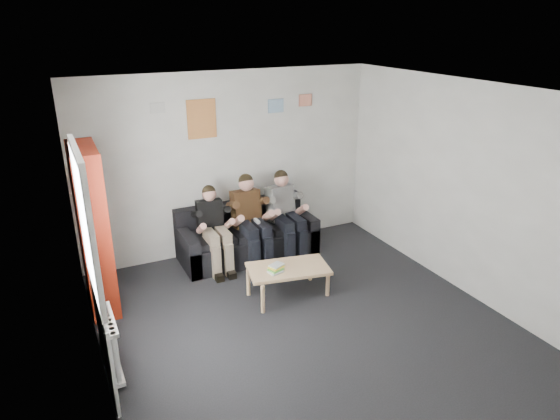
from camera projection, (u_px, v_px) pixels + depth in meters
name	position (u px, v px, depth m)	size (l,w,h in m)	color
room_shell	(313.00, 222.00, 5.31)	(5.00, 5.00, 5.00)	black
sofa	(247.00, 238.00, 7.50)	(2.02, 0.83, 0.78)	black
bookshelf	(94.00, 229.00, 5.95)	(0.30, 0.91, 2.03)	maroon
coffee_table	(288.00, 271.00, 6.37)	(1.02, 0.56, 0.41)	tan
game_cases	(276.00, 268.00, 6.26)	(0.24, 0.22, 0.06)	silver
person_left	(214.00, 229.00, 7.00)	(0.36, 0.77, 1.20)	black
person_middle	(251.00, 220.00, 7.21)	(0.41, 0.87, 1.29)	#543A1C
person_right	(286.00, 215.00, 7.45)	(0.40, 0.85, 1.27)	silver
radiator	(112.00, 343.00, 4.96)	(0.10, 0.64, 0.60)	white
window	(95.00, 285.00, 4.68)	(0.05, 1.30, 2.36)	white
poster_large	(202.00, 119.00, 6.98)	(0.42, 0.01, 0.55)	gold
poster_blue	(276.00, 106.00, 7.41)	(0.25, 0.01, 0.20)	#3D95D2
poster_pink	(305.00, 100.00, 7.60)	(0.22, 0.01, 0.18)	#CC408C
poster_sign	(158.00, 108.00, 6.66)	(0.20, 0.01, 0.14)	silver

